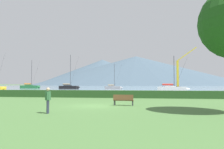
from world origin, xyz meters
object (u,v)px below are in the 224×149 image
object	(u,v)px
sailboat_slip_1	(113,87)
sailboat_slip_2	(172,89)
park_bench_near_path	(123,99)
dock_crane	(179,76)
sailboat_slip_3	(30,87)
sailboat_slip_7	(69,87)
person_seated_viewer	(48,98)

from	to	relation	value
sailboat_slip_1	sailboat_slip_2	xyz separation A→B (m)	(18.42, -23.35, 0.09)
park_bench_near_path	dock_crane	distance (m)	72.25
sailboat_slip_3	dock_crane	xyz separation A→B (m)	(61.64, 3.55, 4.46)
sailboat_slip_1	park_bench_near_path	size ratio (longest dim) A/B	5.29
sailboat_slip_3	sailboat_slip_7	bearing A→B (deg)	-20.70
sailboat_slip_3	person_seated_viewer	world-z (taller)	sailboat_slip_3
sailboat_slip_7	park_bench_near_path	world-z (taller)	sailboat_slip_7
sailboat_slip_1	sailboat_slip_2	world-z (taller)	sailboat_slip_1
sailboat_slip_1	dock_crane	size ratio (longest dim) A/B	0.57
sailboat_slip_2	person_seated_viewer	xyz separation A→B (m)	(-13.21, -43.38, 0.31)
person_seated_viewer	dock_crane	size ratio (longest dim) A/B	0.10
park_bench_near_path	person_seated_viewer	bearing A→B (deg)	-122.37
sailboat_slip_2	sailboat_slip_1	bearing A→B (deg)	134.53
park_bench_near_path	sailboat_slip_2	bearing A→B (deg)	81.35
sailboat_slip_2	park_bench_near_path	distance (m)	38.69
park_bench_near_path	person_seated_viewer	distance (m)	7.18
sailboat_slip_2	park_bench_near_path	bearing A→B (deg)	-97.04
sailboat_slip_2	park_bench_near_path	world-z (taller)	sailboat_slip_2
park_bench_near_path	person_seated_viewer	world-z (taller)	person_seated_viewer
sailboat_slip_7	sailboat_slip_3	bearing A→B (deg)	167.04
sailboat_slip_3	person_seated_viewer	xyz separation A→B (m)	(41.75, -72.57, 0.23)
sailboat_slip_1	park_bench_near_path	distance (m)	61.74
sailboat_slip_1	sailboat_slip_2	bearing A→B (deg)	-46.70
sailboat_slip_3	dock_crane	distance (m)	61.90
sailboat_slip_1	sailboat_slip_7	xyz separation A→B (m)	(-16.88, -0.97, 0.14)
sailboat_slip_1	sailboat_slip_7	bearing A→B (deg)	-171.68
sailboat_slip_1	dock_crane	world-z (taller)	dock_crane
sailboat_slip_1	sailboat_slip_3	world-z (taller)	sailboat_slip_3
sailboat_slip_3	person_seated_viewer	size ratio (longest dim) A/B	7.24
sailboat_slip_2	dock_crane	world-z (taller)	dock_crane
sailboat_slip_2	sailboat_slip_7	bearing A→B (deg)	153.88
sailboat_slip_1	person_seated_viewer	xyz separation A→B (m)	(5.22, -66.73, 0.40)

